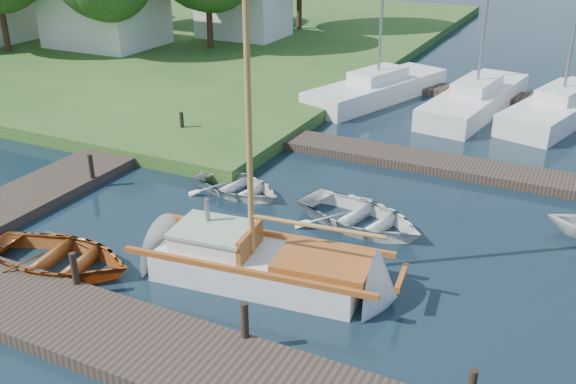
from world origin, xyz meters
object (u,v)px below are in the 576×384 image
at_px(mooring_post_5, 182,122).
at_px(house_c, 244,3).
at_px(tender_a, 237,183).
at_px(marina_boat_1, 476,98).
at_px(mooring_post_4, 91,166).
at_px(marina_boat_0, 377,87).
at_px(house_a, 104,3).
at_px(tender_c, 361,213).
at_px(dinghy, 56,253).
at_px(mooring_post_1, 74,268).
at_px(mooring_post_2, 245,320).
at_px(sailboat, 267,268).
at_px(marina_boat_2, 561,106).

relative_size(mooring_post_5, house_c, 0.15).
bearing_deg(tender_a, marina_boat_1, -9.82).
distance_m(mooring_post_4, marina_boat_0, 14.47).
bearing_deg(mooring_post_4, house_a, 129.09).
bearing_deg(tender_c, house_c, 52.40).
bearing_deg(dinghy, house_a, 30.49).
xyz_separation_m(tender_c, house_c, (-15.69, 20.81, 2.18)).
bearing_deg(marina_boat_1, mooring_post_1, 172.23).
height_order(mooring_post_4, house_a, house_a).
relative_size(mooring_post_4, dinghy, 0.20).
relative_size(mooring_post_5, house_a, 0.13).
height_order(mooring_post_2, mooring_post_4, same).
relative_size(tender_a, marina_boat_1, 0.31).
relative_size(mooring_post_4, marina_boat_0, 0.07).
xyz_separation_m(mooring_post_1, dinghy, (-1.29, 0.69, -0.28)).
bearing_deg(mooring_post_5, sailboat, -44.39).
distance_m(mooring_post_4, marina_boat_1, 16.70).
xyz_separation_m(mooring_post_1, mooring_post_2, (4.50, 0.00, 0.00)).
bearing_deg(house_c, tender_a, -60.73).
height_order(mooring_post_2, house_c, house_c).
height_order(marina_boat_0, house_a, marina_boat_0).
relative_size(sailboat, marina_boat_2, 0.91).
height_order(tender_c, marina_boat_1, marina_boat_1).
xyz_separation_m(mooring_post_4, tender_c, (8.69, 1.19, -0.30)).
height_order(dinghy, house_c, house_c).
distance_m(mooring_post_1, marina_boat_0, 18.64).
distance_m(mooring_post_2, mooring_post_4, 9.86).
bearing_deg(sailboat, house_c, 114.34).
height_order(mooring_post_1, sailboat, sailboat).
height_order(mooring_post_1, dinghy, mooring_post_1).
height_order(dinghy, marina_boat_2, marina_boat_2).
distance_m(tender_a, marina_boat_1, 13.19).
height_order(tender_a, tender_c, tender_c).
xyz_separation_m(mooring_post_1, marina_boat_2, (8.77, 19.21, -0.13)).
bearing_deg(house_a, mooring_post_1, -51.01).
height_order(tender_a, house_a, house_a).
height_order(marina_boat_1, house_c, marina_boat_1).
xyz_separation_m(mooring_post_4, house_a, (-13.00, 16.00, 2.26)).
bearing_deg(house_c, mooring_post_2, -60.14).
height_order(mooring_post_1, tender_c, mooring_post_1).
distance_m(sailboat, tender_a, 5.22).
bearing_deg(sailboat, tender_c, 67.77).
bearing_deg(mooring_post_5, marina_boat_2, 35.82).
relative_size(mooring_post_2, house_c, 0.15).
distance_m(mooring_post_1, tender_a, 6.63).
distance_m(mooring_post_1, mooring_post_2, 4.50).
height_order(mooring_post_1, marina_boat_1, marina_boat_1).
bearing_deg(house_c, mooring_post_4, -72.35).
distance_m(marina_boat_1, house_c, 18.34).
xyz_separation_m(marina_boat_0, house_c, (-11.89, 8.39, 2.01)).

